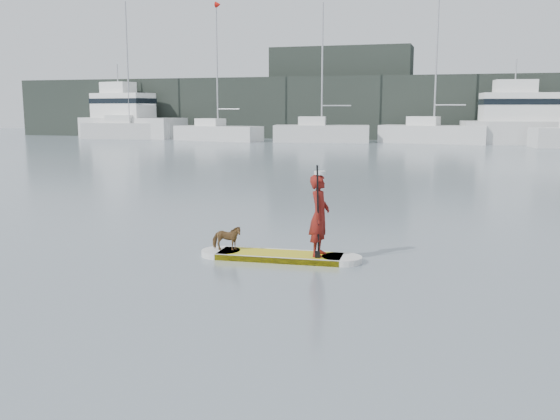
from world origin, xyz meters
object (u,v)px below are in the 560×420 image
(motor_yacht_b, at_px, (128,117))
(dog, at_px, (227,238))
(sailboat_a, at_px, (129,129))
(sailboat_c, at_px, (321,132))
(paddleboard, at_px, (280,256))
(motor_yacht_a, at_px, (528,120))
(sailboat_b, at_px, (217,131))
(sailboat_d, at_px, (433,132))
(paddler, at_px, (319,215))

(motor_yacht_b, bearing_deg, dog, -46.13)
(sailboat_a, bearing_deg, sailboat_c, -11.60)
(paddleboard, distance_m, sailboat_a, 52.14)
(sailboat_c, relative_size, motor_yacht_a, 0.99)
(sailboat_b, bearing_deg, sailboat_d, 16.47)
(paddler, height_order, sailboat_d, sailboat_d)
(sailboat_b, height_order, sailboat_d, sailboat_d)
(dog, xyz_separation_m, sailboat_b, (-17.33, 42.27, 0.48))
(sailboat_a, xyz_separation_m, motor_yacht_a, (36.95, 0.80, 1.05))
(dog, distance_m, sailboat_a, 51.59)
(paddler, bearing_deg, sailboat_c, 14.06)
(paddleboard, height_order, sailboat_c, sailboat_c)
(dog, height_order, motor_yacht_b, motor_yacht_b)
(motor_yacht_b, bearing_deg, motor_yacht_a, 10.42)
(paddleboard, distance_m, paddler, 1.17)
(sailboat_a, height_order, sailboat_d, sailboat_d)
(dog, relative_size, sailboat_b, 0.05)
(dog, xyz_separation_m, motor_yacht_b, (-28.43, 45.54, 1.70))
(paddleboard, relative_size, motor_yacht_a, 0.27)
(motor_yacht_a, bearing_deg, dog, -110.35)
(paddler, relative_size, sailboat_c, 0.13)
(sailboat_c, bearing_deg, dog, -88.82)
(paddleboard, relative_size, motor_yacht_b, 0.28)
(sailboat_d, bearing_deg, sailboat_a, -170.10)
(sailboat_b, height_order, sailboat_c, sailboat_b)
(dog, height_order, motor_yacht_a, motor_yacht_a)
(sailboat_a, height_order, sailboat_c, sailboat_a)
(dog, relative_size, motor_yacht_b, 0.05)
(sailboat_b, distance_m, sailboat_c, 9.67)
(sailboat_b, relative_size, motor_yacht_b, 1.05)
(paddler, distance_m, dog, 1.99)
(sailboat_a, relative_size, sailboat_d, 0.98)
(paddler, distance_m, sailboat_b, 46.35)
(paddleboard, xyz_separation_m, dog, (-1.12, -0.06, 0.32))
(dog, xyz_separation_m, motor_yacht_a, (9.64, 44.56, 1.59))
(sailboat_d, relative_size, motor_yacht_a, 1.11)
(dog, height_order, sailboat_a, sailboat_a)
(sailboat_a, distance_m, sailboat_d, 29.26)
(sailboat_d, bearing_deg, paddleboard, -81.45)
(paddleboard, xyz_separation_m, motor_yacht_b, (-29.55, 45.48, 2.02))
(sailboat_c, bearing_deg, motor_yacht_a, -2.99)
(paddleboard, distance_m, motor_yacht_b, 54.27)
(paddleboard, relative_size, sailboat_d, 0.25)
(sailboat_b, bearing_deg, paddler, -53.82)
(paddleboard, height_order, dog, dog)
(paddler, xyz_separation_m, sailboat_d, (0.03, 43.79, 0.04))
(dog, xyz_separation_m, sailboat_a, (-27.31, 43.76, 0.54))
(sailboat_c, relative_size, motor_yacht_b, 1.02)
(motor_yacht_a, bearing_deg, paddleboard, -108.98)
(motor_yacht_a, bearing_deg, paddler, -108.01)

